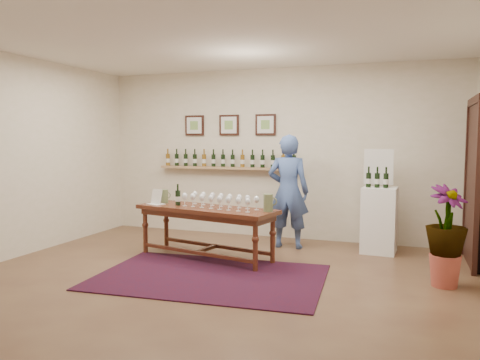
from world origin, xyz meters
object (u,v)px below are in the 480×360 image
(tasting_table, at_px, (206,215))
(person, at_px, (288,191))
(potted_plant, at_px, (446,236))
(display_pedestal, at_px, (379,220))

(tasting_table, distance_m, person, 1.38)
(tasting_table, relative_size, potted_plant, 2.13)
(tasting_table, relative_size, display_pedestal, 2.21)
(display_pedestal, relative_size, potted_plant, 0.97)
(potted_plant, xyz_separation_m, person, (-2.10, 1.25, 0.28))
(tasting_table, distance_m, potted_plant, 3.02)
(tasting_table, xyz_separation_m, display_pedestal, (2.22, 1.16, -0.13))
(potted_plant, bearing_deg, person, 149.27)
(display_pedestal, distance_m, potted_plant, 1.61)
(tasting_table, bearing_deg, person, 60.28)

